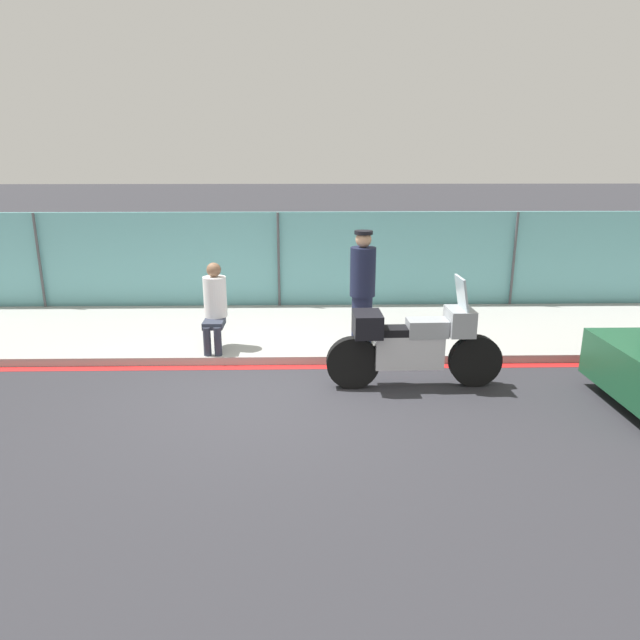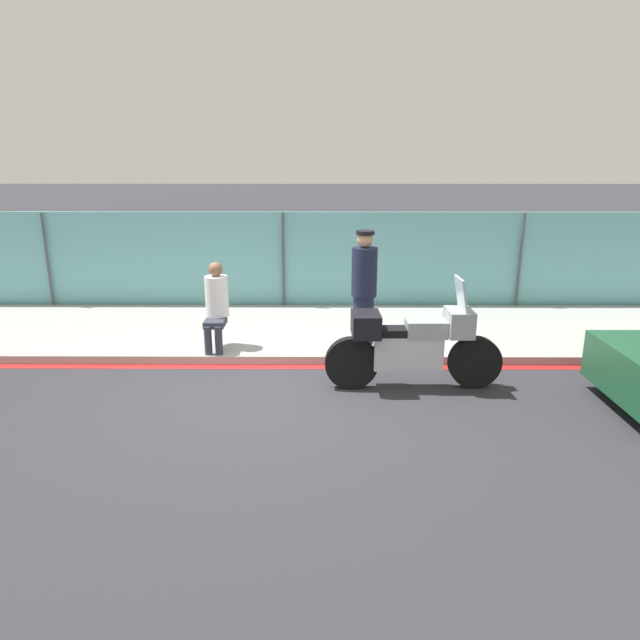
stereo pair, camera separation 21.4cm
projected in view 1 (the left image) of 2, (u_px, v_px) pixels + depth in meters
ground_plane at (264, 399)px, 7.22m from camera, size 120.00×120.00×0.00m
sidewalk at (276, 331)px, 9.83m from camera, size 34.12×3.06×0.12m
curb_paint_stripe at (270, 367)px, 8.29m from camera, size 34.12×0.18×0.01m
storefront_fence at (279, 262)px, 11.14m from camera, size 32.41×0.17×1.94m
motorcycle at (413, 344)px, 7.45m from camera, size 2.33×0.53×1.49m
officer_standing at (363, 286)px, 8.80m from camera, size 0.39×0.39×1.76m
person_seated_on_curb at (215, 302)px, 8.58m from camera, size 0.35×0.66×1.31m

